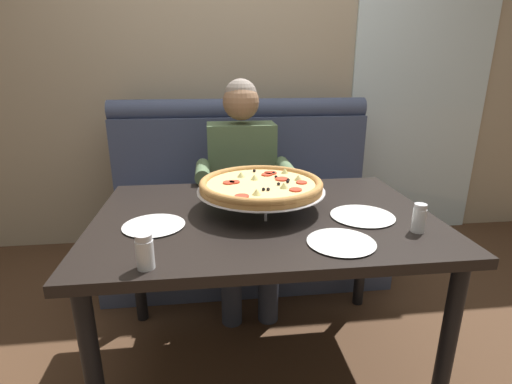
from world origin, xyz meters
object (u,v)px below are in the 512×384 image
(shaker_parmesan, at_px, (145,254))
(plate_far_side, at_px, (154,224))
(booth_bench, at_px, (245,212))
(plate_near_right, at_px, (341,241))
(shaker_oregano, at_px, (419,220))
(dining_table, at_px, (264,232))
(plate_near_left, at_px, (362,215))
(pizza, at_px, (261,185))
(diner_main, at_px, (243,179))

(shaker_parmesan, xyz_separation_m, plate_far_side, (-0.02, 0.32, -0.04))
(booth_bench, xyz_separation_m, plate_near_right, (0.23, -1.26, 0.37))
(shaker_parmesan, distance_m, shaker_oregano, 0.97)
(shaker_oregano, bearing_deg, dining_table, 155.53)
(booth_bench, height_order, dining_table, booth_bench)
(dining_table, xyz_separation_m, plate_far_side, (-0.44, -0.08, 0.09))
(dining_table, relative_size, plate_near_left, 5.34)
(plate_near_left, bearing_deg, pizza, 159.29)
(dining_table, bearing_deg, shaker_parmesan, -136.10)
(shaker_oregano, bearing_deg, plate_near_right, -168.64)
(shaker_parmesan, relative_size, plate_near_left, 0.43)
(plate_far_side, bearing_deg, diner_main, 61.67)
(shaker_parmesan, bearing_deg, booth_bench, 72.73)
(plate_near_left, distance_m, plate_far_side, 0.83)
(pizza, relative_size, plate_near_left, 2.10)
(dining_table, distance_m, shaker_oregano, 0.61)
(diner_main, height_order, plate_far_side, diner_main)
(booth_bench, distance_m, plate_near_right, 1.33)
(shaker_parmesan, height_order, shaker_oregano, shaker_parmesan)
(booth_bench, relative_size, plate_far_side, 7.41)
(shaker_parmesan, xyz_separation_m, plate_near_left, (0.81, 0.32, -0.04))
(plate_near_left, distance_m, plate_near_right, 0.28)
(booth_bench, distance_m, diner_main, 0.41)
(shaker_oregano, bearing_deg, diner_main, 121.59)
(booth_bench, height_order, plate_near_left, booth_bench)
(booth_bench, bearing_deg, plate_far_side, -113.18)
(pizza, relative_size, plate_far_side, 2.29)
(shaker_parmesan, xyz_separation_m, plate_near_right, (0.65, 0.10, -0.04))
(pizza, bearing_deg, dining_table, -86.24)
(dining_table, distance_m, plate_far_side, 0.46)
(shaker_oregano, bearing_deg, pizza, 149.94)
(shaker_oregano, xyz_separation_m, plate_far_side, (-0.98, 0.17, -0.04))
(pizza, xyz_separation_m, shaker_oregano, (0.54, -0.31, -0.06))
(pizza, bearing_deg, booth_bench, 89.70)
(dining_table, relative_size, diner_main, 1.09)
(pizza, distance_m, shaker_parmesan, 0.63)
(dining_table, xyz_separation_m, plate_near_left, (0.39, -0.08, 0.09))
(booth_bench, bearing_deg, plate_near_right, -79.81)
(dining_table, relative_size, pizza, 2.54)
(pizza, height_order, plate_far_side, pizza)
(shaker_parmesan, bearing_deg, plate_near_right, 8.39)
(booth_bench, xyz_separation_m, dining_table, (0.00, -0.95, 0.27))
(plate_near_right, bearing_deg, plate_near_left, 53.77)
(diner_main, xyz_separation_m, plate_far_side, (-0.41, -0.76, 0.05))
(dining_table, relative_size, shaker_parmesan, 12.41)
(booth_bench, xyz_separation_m, pizza, (-0.00, -0.88, 0.46))
(diner_main, xyz_separation_m, plate_near_left, (0.42, -0.76, 0.05))
(diner_main, distance_m, pizza, 0.63)
(diner_main, height_order, plate_near_right, diner_main)
(shaker_parmesan, distance_m, plate_near_right, 0.65)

